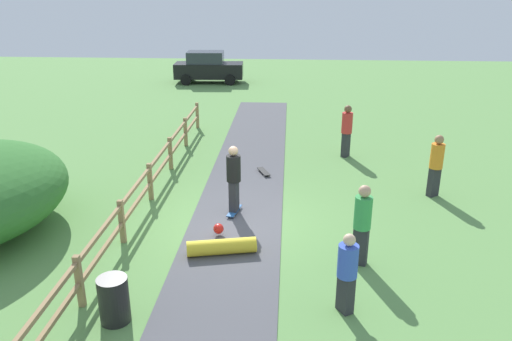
% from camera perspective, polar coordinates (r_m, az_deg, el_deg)
% --- Properties ---
extents(ground_plane, '(60.00, 60.00, 0.00)m').
position_cam_1_polar(ground_plane, '(13.34, -2.26, -5.79)').
color(ground_plane, '#60934C').
extents(asphalt_path, '(2.40, 28.00, 0.02)m').
position_cam_1_polar(asphalt_path, '(13.33, -2.26, -5.75)').
color(asphalt_path, '#515156').
rests_on(asphalt_path, ground_plane).
extents(wooden_fence, '(0.12, 18.12, 1.10)m').
position_cam_1_polar(wooden_fence, '(13.56, -13.31, -2.79)').
color(wooden_fence, '#997A51').
rests_on(wooden_fence, ground_plane).
extents(trash_bin, '(0.56, 0.56, 0.90)m').
position_cam_1_polar(trash_bin, '(9.87, -15.75, -13.88)').
color(trash_bin, black).
rests_on(trash_bin, ground_plane).
extents(skater_riding, '(0.45, 0.82, 1.90)m').
position_cam_1_polar(skater_riding, '(13.35, -2.54, -0.66)').
color(skater_riding, '#265999').
rests_on(skater_riding, asphalt_path).
extents(skater_fallen, '(1.64, 1.37, 0.36)m').
position_cam_1_polar(skater_fallen, '(11.81, -3.93, -8.42)').
color(skater_fallen, yellow).
rests_on(skater_fallen, asphalt_path).
extents(skateboard_loose, '(0.49, 0.82, 0.08)m').
position_cam_1_polar(skateboard_loose, '(16.53, 0.87, -0.11)').
color(skateboard_loose, black).
rests_on(skateboard_loose, asphalt_path).
extents(bystander_blue, '(0.52, 0.52, 1.64)m').
position_cam_1_polar(bystander_blue, '(9.67, 10.26, -10.99)').
color(bystander_blue, '#2D2D33').
rests_on(bystander_blue, ground_plane).
extents(bystander_orange, '(0.53, 0.53, 1.86)m').
position_cam_1_polar(bystander_orange, '(15.42, 19.68, 0.84)').
color(bystander_orange, '#2D2D33').
rests_on(bystander_orange, ground_plane).
extents(bystander_red, '(0.53, 0.53, 1.88)m').
position_cam_1_polar(bystander_red, '(18.21, 10.21, 4.70)').
color(bystander_red, '#2D2D33').
rests_on(bystander_red, ground_plane).
extents(bystander_green, '(0.49, 0.49, 1.89)m').
position_cam_1_polar(bystander_green, '(11.21, 11.92, -5.61)').
color(bystander_green, '#2D2D33').
rests_on(bystander_green, ground_plane).
extents(parked_car_black, '(4.29, 2.18, 1.92)m').
position_cam_1_polar(parked_car_black, '(32.13, -5.43, 11.54)').
color(parked_car_black, black).
rests_on(parked_car_black, ground_plane).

